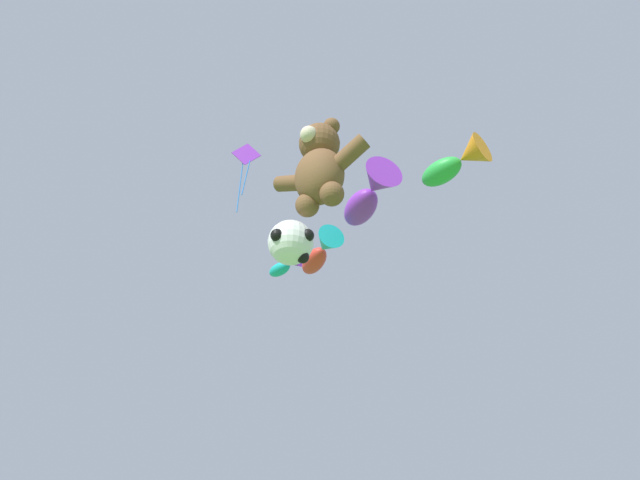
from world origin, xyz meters
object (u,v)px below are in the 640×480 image
(diamond_kite, at_px, (245,161))
(fish_kite_crimson, at_px, (320,252))
(fish_kite_violet, at_px, (369,195))
(fish_kite_teal, at_px, (287,265))
(fish_kite_emerald, at_px, (456,163))
(soccer_ball_kite, at_px, (291,242))
(teddy_bear_kite, at_px, (319,166))

(diamond_kite, bearing_deg, fish_kite_crimson, 59.58)
(fish_kite_violet, height_order, fish_kite_crimson, fish_kite_violet)
(fish_kite_crimson, bearing_deg, fish_kite_violet, -23.21)
(fish_kite_violet, relative_size, fish_kite_teal, 1.43)
(fish_kite_emerald, bearing_deg, diamond_kite, -171.47)
(fish_kite_emerald, relative_size, diamond_kite, 0.60)
(soccer_ball_kite, height_order, fish_kite_emerald, fish_kite_emerald)
(teddy_bear_kite, xyz_separation_m, fish_kite_crimson, (-2.62, 3.74, 0.89))
(fish_kite_violet, bearing_deg, diamond_kite, -160.50)
(fish_kite_violet, height_order, fish_kite_teal, fish_kite_teal)
(soccer_ball_kite, relative_size, fish_kite_violet, 0.40)
(teddy_bear_kite, bearing_deg, fish_kite_teal, 135.06)
(fish_kite_teal, distance_m, diamond_kite, 4.07)
(fish_kite_emerald, distance_m, fish_kite_violet, 2.55)
(fish_kite_teal, bearing_deg, fish_kite_emerald, -19.93)
(soccer_ball_kite, distance_m, fish_kite_crimson, 5.02)
(fish_kite_crimson, xyz_separation_m, diamond_kite, (-1.34, -2.27, 2.79))
(fish_kite_crimson, distance_m, diamond_kite, 3.84)
(diamond_kite, bearing_deg, fish_kite_violet, 19.50)
(diamond_kite, bearing_deg, teddy_bear_kite, -20.35)
(diamond_kite, bearing_deg, soccer_ball_kite, -24.40)
(fish_kite_emerald, xyz_separation_m, fish_kite_crimson, (-4.77, 1.36, 0.10))
(teddy_bear_kite, xyz_separation_m, diamond_kite, (-3.95, 1.47, 3.68))
(fish_kite_emerald, bearing_deg, teddy_bear_kite, -132.06)
(teddy_bear_kite, distance_m, fish_kite_crimson, 4.65)
(soccer_ball_kite, distance_m, fish_kite_emerald, 4.44)
(fish_kite_emerald, relative_size, fish_kite_crimson, 0.77)
(fish_kite_emerald, relative_size, fish_kite_teal, 1.02)
(teddy_bear_kite, height_order, soccer_ball_kite, teddy_bear_kite)
(soccer_ball_kite, height_order, fish_kite_violet, fish_kite_violet)
(diamond_kite, bearing_deg, fish_kite_teal, 106.27)
(fish_kite_violet, xyz_separation_m, diamond_kite, (-3.64, -1.29, 2.36))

